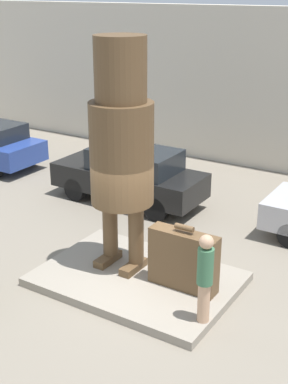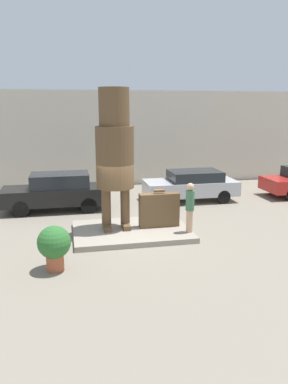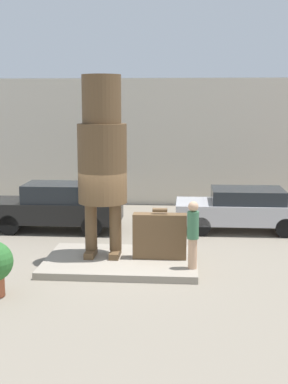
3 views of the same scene
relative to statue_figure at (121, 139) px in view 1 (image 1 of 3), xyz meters
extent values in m
plane|color=gray|center=(0.52, -0.25, -3.04)|extent=(60.00, 60.00, 0.00)
cube|color=gray|center=(0.52, -0.25, -2.95)|extent=(4.10, 2.87, 0.18)
cube|color=beige|center=(0.52, 8.68, -0.37)|extent=(28.00, 0.60, 5.34)
cube|color=brown|center=(-0.34, -0.11, -2.78)|extent=(0.26, 0.76, 0.17)
cube|color=brown|center=(0.34, -0.11, -2.78)|extent=(0.26, 0.76, 0.17)
cylinder|color=brown|center=(-0.34, 0.00, -2.03)|extent=(0.33, 0.33, 1.32)
cylinder|color=brown|center=(0.34, 0.00, -2.03)|extent=(0.33, 0.33, 1.32)
cylinder|color=brown|center=(0.00, 0.00, -0.31)|extent=(1.32, 1.32, 2.13)
cylinder|color=brown|center=(0.00, 0.00, 1.39)|extent=(1.04, 1.04, 1.28)
cube|color=brown|center=(1.56, -0.14, -2.25)|extent=(1.44, 0.39, 1.23)
cylinder|color=brown|center=(1.56, -0.14, -1.53)|extent=(0.40, 0.12, 0.12)
cylinder|color=tan|center=(2.44, -0.98, -2.47)|extent=(0.23, 0.23, 0.78)
cylinder|color=#3D704C|center=(2.44, -0.98, -1.73)|extent=(0.30, 0.30, 0.69)
sphere|color=tan|center=(2.44, -0.98, -1.25)|extent=(0.26, 0.26, 0.26)
cylinder|color=black|center=(-7.03, 4.50, -2.73)|extent=(0.63, 0.18, 0.63)
cube|color=black|center=(-2.19, 3.49, -2.35)|extent=(4.47, 1.71, 0.69)
cube|color=#1E2328|center=(-1.97, 3.49, -1.71)|extent=(2.46, 1.54, 0.60)
cylinder|color=black|center=(-3.57, 2.72, -2.70)|extent=(0.68, 0.18, 0.68)
cylinder|color=black|center=(-3.57, 4.25, -2.70)|extent=(0.68, 0.18, 0.68)
cylinder|color=black|center=(-0.80, 2.72, -2.70)|extent=(0.68, 0.18, 0.68)
cylinder|color=black|center=(-0.80, 4.25, -2.70)|extent=(0.68, 0.18, 0.68)
camera|label=1|loc=(5.94, -8.59, 2.90)|focal=50.00mm
camera|label=2|loc=(-1.63, -12.79, 1.39)|focal=35.00mm
camera|label=3|loc=(2.24, -14.12, 1.34)|focal=50.00mm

